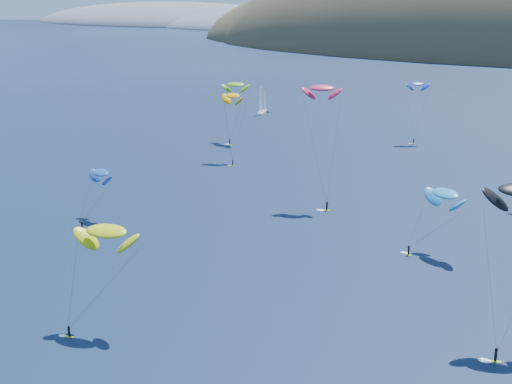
{
  "coord_description": "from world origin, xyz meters",
  "views": [
    {
      "loc": [
        62.07,
        -38.73,
        48.13
      ],
      "look_at": [
        0.25,
        80.0,
        9.0
      ],
      "focal_mm": 50.0,
      "sensor_mm": 36.0,
      "label": 1
    }
  ],
  "objects": [
    {
      "name": "headland",
      "position": [
        -445.26,
        750.08,
        -3.36
      ],
      "size": [
        460.0,
        250.0,
        60.0
      ],
      "color": "slate",
      "rests_on": "ground"
    },
    {
      "name": "sailboat",
      "position": [
        -61.61,
        203.83,
        0.99
      ],
      "size": [
        10.27,
        8.83,
        12.4
      ],
      "rotation": [
        0.0,
        0.0,
        0.2
      ],
      "color": "white",
      "rests_on": "ground"
    },
    {
      "name": "kitesurfer_1",
      "position": [
        -47.54,
        155.81,
        14.46
      ],
      "size": [
        10.45,
        10.39,
        17.13
      ],
      "rotation": [
        0.0,
        0.0,
        -0.41
      ],
      "color": "#B6E519",
      "rests_on": "ground"
    },
    {
      "name": "kitesurfer_2",
      "position": [
        -1.46,
        36.79,
        14.11
      ],
      "size": [
        10.38,
        10.26,
        16.85
      ],
      "rotation": [
        0.0,
        0.0,
        0.17
      ],
      "color": "#B6E519",
      "rests_on": "ground"
    },
    {
      "name": "kitesurfer_3",
      "position": [
        -35.93,
        137.09,
        20.9
      ],
      "size": [
        9.12,
        13.18,
        23.05
      ],
      "rotation": [
        0.0,
        0.0,
        0.4
      ],
      "color": "#B6E519",
      "rests_on": "ground"
    },
    {
      "name": "kitesurfer_4",
      "position": [
        3.91,
        182.65,
        18.14
      ],
      "size": [
        7.79,
        8.12,
        20.17
      ],
      "rotation": [
        0.0,
        0.0,
        0.51
      ],
      "color": "#B6E519",
      "rests_on": "ground"
    },
    {
      "name": "kitesurfer_5",
      "position": [
        35.06,
        88.34,
        11.24
      ],
      "size": [
        10.68,
        9.79,
        13.87
      ],
      "rotation": [
        0.0,
        0.0,
        -0.57
      ],
      "color": "#B6E519",
      "rests_on": "ground"
    },
    {
      "name": "kitesurfer_9",
      "position": [
        1.99,
        108.42,
        25.9
      ],
      "size": [
        10.19,
        10.7,
        28.34
      ],
      "rotation": [
        0.0,
        0.0,
        0.35
      ],
      "color": "#B6E519",
      "rests_on": "ground"
    },
    {
      "name": "kitesurfer_10",
      "position": [
        -34.65,
        75.52,
        9.71
      ],
      "size": [
        8.75,
        12.34,
        11.95
      ],
      "rotation": [
        0.0,
        0.0,
        -0.4
      ],
      "color": "#B6E519",
      "rests_on": "ground"
    }
  ]
}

